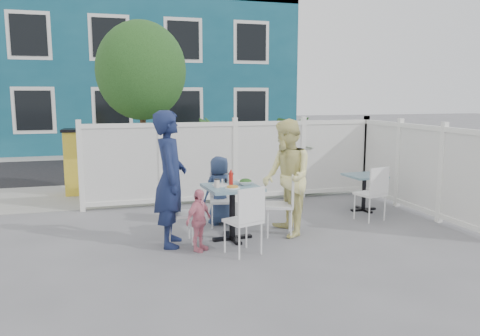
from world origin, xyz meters
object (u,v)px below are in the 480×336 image
object	(u,v)px
chair_back	(222,195)
chair_right	(285,200)
chair_near	(247,216)
main_table	(232,198)
toddler	(199,220)
man	(170,179)
boy	(220,190)
utility_cabinet	(84,163)
woman	(287,178)
spare_table	(364,183)
chair_left	(174,209)

from	to	relation	value
chair_back	chair_right	bearing A→B (deg)	144.50
chair_right	chair_near	bearing A→B (deg)	149.77
main_table	chair_back	xyz separation A→B (m)	(0.04, 0.83, -0.13)
chair_back	toddler	size ratio (longest dim) A/B	1.00
man	boy	size ratio (longest dim) A/B	1.69
utility_cabinet	chair_back	size ratio (longest dim) A/B	1.58
woman	toddler	size ratio (longest dim) A/B	2.05
chair_near	man	world-z (taller)	man
chair_right	chair_back	distance (m)	1.13
woman	utility_cabinet	bearing A→B (deg)	-140.06
chair_right	man	bearing A→B (deg)	108.45
man	boy	bearing A→B (deg)	-35.63
chair_right	spare_table	bearing A→B (deg)	-44.15
man	main_table	bearing A→B (deg)	-79.69
spare_table	toddler	bearing A→B (deg)	-157.29
toddler	man	bearing A→B (deg)	90.51
utility_cabinet	spare_table	bearing A→B (deg)	-26.09
chair_right	main_table	bearing A→B (deg)	108.54
utility_cabinet	boy	distance (m)	3.83
utility_cabinet	toddler	bearing A→B (deg)	-64.81
man	chair_near	bearing A→B (deg)	-118.46
main_table	spare_table	size ratio (longest dim) A/B	1.23
woman	boy	world-z (taller)	woman
chair_back	toddler	xyz separation A→B (m)	(-0.62, -1.19, -0.07)
chair_back	boy	world-z (taller)	boy
utility_cabinet	woman	xyz separation A→B (m)	(3.08, -3.97, 0.21)
utility_cabinet	chair_right	bearing A→B (deg)	-48.20
man	toddler	xyz separation A→B (m)	(0.33, -0.37, -0.53)
chair_right	boy	size ratio (longest dim) A/B	0.84
main_table	man	distance (m)	0.96
utility_cabinet	woman	world-z (taller)	woman
man	woman	distance (m)	1.75
chair_right	chair_back	world-z (taller)	chair_right
chair_left	woman	size ratio (longest dim) A/B	0.49
woman	spare_table	bearing A→B (deg)	120.07
woman	toddler	distance (m)	1.54
main_table	man	world-z (taller)	man
chair_left	chair_right	size ratio (longest dim) A/B	0.92
woman	toddler	world-z (taller)	woman
spare_table	chair_right	world-z (taller)	chair_right
chair_left	woman	bearing A→B (deg)	89.43
chair_near	chair_back	bearing A→B (deg)	69.06
main_table	chair_near	world-z (taller)	chair_near
utility_cabinet	chair_right	size ratio (longest dim) A/B	1.43
chair_left	toddler	world-z (taller)	chair_left
utility_cabinet	toddler	distance (m)	4.66
utility_cabinet	chair_left	world-z (taller)	utility_cabinet
spare_table	chair_left	world-z (taller)	chair_left
utility_cabinet	man	size ratio (longest dim) A/B	0.71
spare_table	chair_near	distance (m)	3.29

